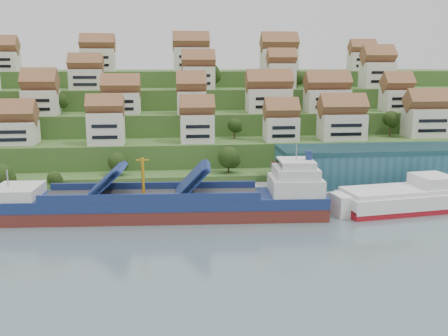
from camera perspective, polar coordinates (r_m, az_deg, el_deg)
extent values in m
plane|color=slate|center=(114.36, -2.60, -5.44)|extent=(300.00, 300.00, 0.00)
cube|color=gray|center=(131.01, 5.74, -2.74)|extent=(180.00, 14.00, 2.20)
cube|color=#2D4C1E|center=(197.71, -4.20, 2.52)|extent=(260.00, 128.00, 4.00)
cube|color=#2D4C1E|center=(202.12, -4.26, 3.73)|extent=(260.00, 118.00, 11.00)
cube|color=#2D4C1E|center=(209.59, -4.35, 4.98)|extent=(260.00, 102.00, 18.00)
cube|color=#2D4C1E|center=(217.16, -4.44, 6.15)|extent=(260.00, 86.00, 25.00)
cube|color=#2D4C1E|center=(225.85, -4.53, 7.13)|extent=(260.00, 68.00, 31.00)
cube|color=silver|center=(157.33, -22.73, 3.74)|extent=(11.94, 8.57, 6.51)
cube|color=silver|center=(147.99, -13.33, 4.41)|extent=(10.09, 7.03, 9.22)
cube|color=silver|center=(148.23, -3.09, 4.54)|extent=(9.81, 7.62, 8.30)
cube|color=silver|center=(152.11, 6.52, 4.46)|extent=(9.84, 7.73, 7.18)
cube|color=silver|center=(157.86, 13.30, 4.61)|extent=(13.60, 8.26, 7.84)
cube|color=silver|center=(171.91, 22.09, 4.82)|extent=(13.16, 8.31, 8.99)
cube|color=silver|center=(168.76, -20.16, 7.04)|extent=(10.30, 8.98, 7.83)
cube|color=silver|center=(165.52, -11.64, 7.27)|extent=(11.86, 7.90, 6.84)
cube|color=silver|center=(162.16, -3.75, 7.46)|extent=(9.06, 8.56, 7.22)
cube|color=silver|center=(167.78, 5.12, 7.68)|extent=(14.49, 8.36, 7.78)
cube|color=silver|center=(171.43, 11.66, 7.53)|extent=(14.22, 8.18, 7.48)
cube|color=silver|center=(181.32, 19.08, 7.31)|extent=(9.54, 8.04, 7.22)
cube|color=silver|center=(182.34, -15.44, 9.72)|extent=(11.25, 7.30, 7.01)
cube|color=silver|center=(178.52, -2.94, 10.23)|extent=(11.16, 7.79, 7.89)
cube|color=silver|center=(183.53, 6.54, 10.38)|extent=(9.67, 7.14, 8.97)
cube|color=silver|center=(195.66, 17.08, 10.09)|extent=(11.15, 8.47, 9.36)
cube|color=silver|center=(206.71, -23.95, 11.03)|extent=(11.19, 8.03, 7.12)
cube|color=silver|center=(199.90, -14.18, 11.86)|extent=(12.44, 7.51, 8.41)
cube|color=silver|center=(198.25, -3.77, 12.27)|extent=(13.44, 8.15, 8.94)
cube|color=silver|center=(201.63, 6.29, 12.14)|extent=(13.74, 8.73, 8.42)
cube|color=silver|center=(215.29, 15.48, 11.62)|extent=(10.31, 7.05, 7.30)
ellipsoid|color=#233913|center=(138.42, 0.52, 1.23)|extent=(6.02, 6.02, 6.02)
ellipsoid|color=#233913|center=(138.56, -12.09, 0.68)|extent=(5.17, 5.17, 5.17)
ellipsoid|color=#233913|center=(164.78, 15.39, 4.68)|extent=(5.08, 5.08, 5.08)
ellipsoid|color=#233913|center=(168.36, 18.53, 5.37)|extent=(5.05, 5.05, 5.05)
ellipsoid|color=#233913|center=(155.07, 1.22, 4.93)|extent=(4.31, 4.31, 4.31)
ellipsoid|color=#233913|center=(176.47, 10.50, 8.30)|extent=(4.63, 4.63, 4.63)
ellipsoid|color=#233913|center=(174.25, -20.69, 7.09)|extent=(5.12, 5.12, 5.12)
ellipsoid|color=#233913|center=(171.07, -18.29, 7.41)|extent=(4.79, 4.79, 4.79)
ellipsoid|color=#233913|center=(182.82, -1.62, 10.79)|extent=(7.16, 7.16, 7.16)
ellipsoid|color=#233913|center=(189.14, 5.96, 10.57)|extent=(5.64, 5.64, 5.64)
ellipsoid|color=#233913|center=(188.96, 8.33, 10.20)|extent=(5.18, 5.18, 5.18)
ellipsoid|color=#233913|center=(137.83, -24.18, -0.86)|extent=(6.37, 6.37, 6.37)
ellipsoid|color=#233913|center=(134.50, -18.82, -1.11)|extent=(3.68, 3.68, 3.68)
cube|color=#255767|center=(141.53, 18.41, 0.34)|extent=(60.00, 15.00, 10.00)
cylinder|color=gray|center=(124.65, 5.36, -1.07)|extent=(0.16, 0.16, 8.00)
cube|color=maroon|center=(124.02, 5.67, 0.56)|extent=(1.20, 0.05, 0.80)
cube|color=#5C231C|center=(113.38, -7.19, -5.15)|extent=(74.33, 15.40, 4.73)
cube|color=navy|center=(112.52, -7.23, -3.65)|extent=(74.34, 15.51, 2.46)
cube|color=silver|center=(118.43, -22.52, -2.51)|extent=(10.04, 11.29, 2.46)
cube|color=#262628|center=(112.36, -8.21, -3.05)|extent=(47.78, 12.24, 0.28)
cube|color=navy|center=(113.02, -13.52, -1.50)|extent=(7.65, 10.82, 6.54)
cube|color=navy|center=(111.12, -3.88, -1.42)|extent=(7.30, 10.80, 6.92)
cylinder|color=#C78A17|center=(111.56, -9.24, -0.99)|extent=(0.70, 0.70, 8.52)
cube|color=silver|center=(113.57, 8.16, -1.96)|extent=(11.93, 11.40, 3.79)
cube|color=silver|center=(112.89, 8.20, -0.46)|extent=(9.98, 10.16, 2.37)
cube|color=silver|center=(112.49, 8.23, 0.53)|extent=(8.03, 8.92, 1.70)
cylinder|color=navy|center=(112.74, 9.68, 1.44)|extent=(1.60, 1.60, 2.08)
cube|color=maroon|center=(125.46, 19.75, -4.29)|extent=(31.58, 15.27, 2.63)
cube|color=silver|center=(124.89, 19.82, -3.30)|extent=(31.60, 15.38, 3.23)
cube|color=silver|center=(124.40, 19.89, -2.41)|extent=(29.93, 13.96, 1.21)
cube|color=silver|center=(128.38, 22.75, -1.41)|extent=(9.26, 9.94, 3.03)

